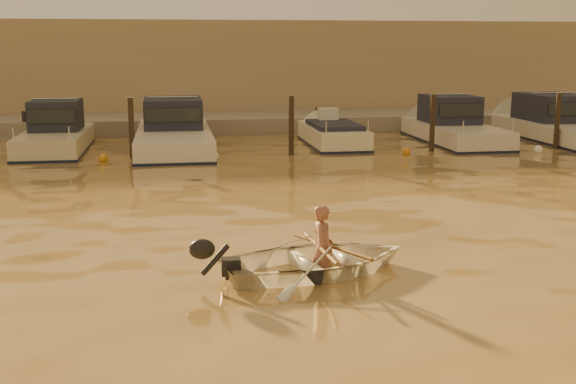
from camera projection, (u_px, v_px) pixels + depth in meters
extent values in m
plane|color=olive|center=(449.00, 285.00, 11.26)|extent=(160.00, 160.00, 0.00)
imported|color=white|center=(317.00, 260.00, 11.82)|extent=(3.58, 2.89, 0.66)
imported|color=#945A4A|center=(323.00, 248.00, 11.81)|extent=(0.45, 0.58, 1.43)
cylinder|color=brown|center=(331.00, 246.00, 11.86)|extent=(0.92, 1.94, 0.13)
cylinder|color=brown|center=(320.00, 248.00, 11.79)|extent=(0.15, 2.10, 0.13)
cylinder|color=#2D2319|center=(132.00, 131.00, 23.57)|extent=(0.18, 0.18, 2.20)
cylinder|color=#2D2319|center=(291.00, 128.00, 24.40)|extent=(0.18, 0.18, 2.20)
cylinder|color=#2D2319|center=(432.00, 126.00, 25.18)|extent=(0.18, 0.18, 2.20)
cylinder|color=#2D2319|center=(557.00, 124.00, 25.91)|extent=(0.18, 0.18, 2.20)
sphere|color=#C48417|center=(103.00, 158.00, 23.16)|extent=(0.30, 0.30, 0.30)
sphere|color=white|center=(214.00, 156.00, 23.56)|extent=(0.30, 0.30, 0.30)
sphere|color=#C67917|center=(406.00, 152.00, 24.58)|extent=(0.30, 0.30, 0.30)
sphere|color=white|center=(538.00, 150.00, 25.07)|extent=(0.30, 0.30, 0.30)
cube|color=gray|center=(267.00, 126.00, 32.03)|extent=(52.00, 4.00, 1.00)
cube|color=#9E8466|center=(253.00, 70.00, 36.90)|extent=(46.00, 7.00, 4.80)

